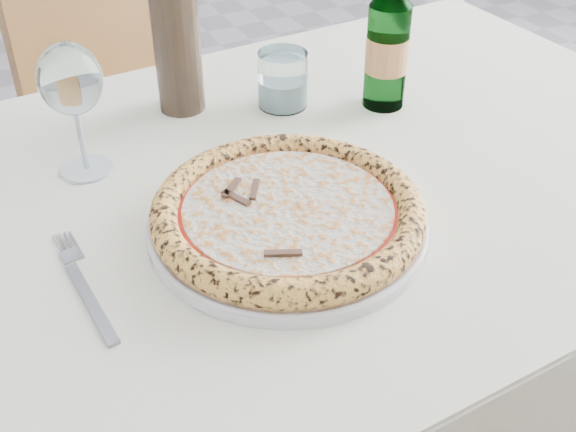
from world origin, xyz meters
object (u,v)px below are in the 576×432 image
at_px(plate, 288,224).
at_px(beer_bottle, 388,44).
at_px(pizza, 288,212).
at_px(wine_bottle, 176,32).
at_px(dining_table, 254,246).
at_px(chair_far, 115,83).
at_px(wine_glass, 70,82).
at_px(tumbler, 283,83).

xyz_separation_m(plate, beer_bottle, (0.27, 0.21, 0.09)).
xyz_separation_m(pizza, wine_bottle, (-0.00, 0.34, 0.09)).
bearing_deg(dining_table, plate, -90.00).
xyz_separation_m(plate, wine_bottle, (-0.00, 0.34, 0.11)).
relative_size(dining_table, chair_far, 1.50).
height_order(wine_glass, tumbler, wine_glass).
bearing_deg(pizza, plate, -19.36).
xyz_separation_m(plate, wine_glass, (-0.18, 0.23, 0.12)).
xyz_separation_m(chair_far, plate, (-0.03, -0.93, 0.23)).
relative_size(dining_table, beer_bottle, 5.86).
relative_size(tumbler, wine_bottle, 0.30).
xyz_separation_m(pizza, tumbler, (0.13, 0.28, 0.01)).
bearing_deg(dining_table, wine_glass, 143.05).
bearing_deg(tumbler, plate, -115.34).
bearing_deg(wine_bottle, chair_far, 86.95).
xyz_separation_m(tumbler, beer_bottle, (0.14, -0.07, 0.06)).
bearing_deg(plate, wine_bottle, 90.73).
xyz_separation_m(plate, tumbler, (0.13, 0.28, 0.03)).
relative_size(dining_table, tumbler, 16.87).
height_order(dining_table, wine_glass, wine_glass).
distance_m(beer_bottle, wine_bottle, 0.30).
relative_size(chair_far, beer_bottle, 3.90).
xyz_separation_m(dining_table, beer_bottle, (0.27, 0.11, 0.19)).
height_order(chair_far, wine_glass, same).
bearing_deg(chair_far, beer_bottle, -71.48).
height_order(pizza, tumbler, tumbler).
xyz_separation_m(wine_glass, beer_bottle, (0.44, -0.02, -0.03)).
height_order(tumbler, wine_bottle, wine_bottle).
distance_m(plate, tumbler, 0.31).
bearing_deg(chair_far, dining_table, -91.87).
bearing_deg(wine_bottle, tumbler, -23.42).
bearing_deg(plate, chair_far, 88.33).
bearing_deg(beer_bottle, dining_table, -156.88).
relative_size(tumbler, beer_bottle, 0.35).
bearing_deg(chair_far, wine_bottle, -93.05).
height_order(pizza, wine_bottle, wine_bottle).
relative_size(dining_table, wine_bottle, 5.06).
distance_m(pizza, tumbler, 0.31).
xyz_separation_m(dining_table, tumbler, (0.13, 0.18, 0.13)).
bearing_deg(plate, dining_table, 90.00).
height_order(tumbler, beer_bottle, beer_bottle).
height_order(dining_table, pizza, pizza).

